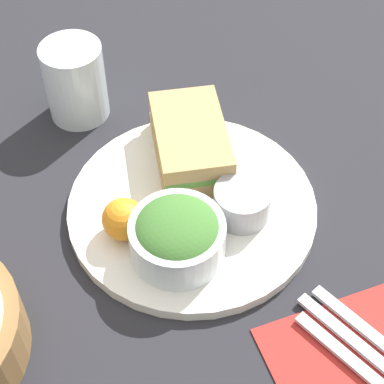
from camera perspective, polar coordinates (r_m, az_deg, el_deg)
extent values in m
plane|color=#232328|center=(0.73, 0.00, -1.72)|extent=(4.00, 4.00, 0.00)
cylinder|color=white|center=(0.73, 0.00, -1.38)|extent=(0.28, 0.28, 0.01)
cube|color=tan|center=(0.76, -0.15, 3.55)|extent=(0.15, 0.10, 0.02)
cube|color=#6BB24C|center=(0.75, -0.16, 4.40)|extent=(0.14, 0.10, 0.01)
cube|color=tan|center=(0.74, -0.16, 5.28)|extent=(0.15, 0.10, 0.02)
cylinder|color=silver|center=(0.67, -1.31, -4.19)|extent=(0.10, 0.10, 0.04)
ellipsoid|color=#3D702D|center=(0.65, -1.33, -3.49)|extent=(0.09, 0.09, 0.04)
cylinder|color=#99999E|center=(0.70, 4.46, -0.94)|extent=(0.06, 0.06, 0.04)
sphere|color=orange|center=(0.68, -6.11, -2.42)|extent=(0.05, 0.05, 0.05)
cylinder|color=silver|center=(0.83, -10.33, 9.64)|extent=(0.08, 0.08, 0.10)
cube|color=#B22823|center=(0.66, 15.45, -13.93)|extent=(0.13, 0.19, 0.00)
cube|color=#B2B2B7|center=(0.66, 16.46, -12.73)|extent=(0.16, 0.08, 0.01)
cube|color=#B2B2B7|center=(0.65, 15.53, -13.75)|extent=(0.16, 0.08, 0.01)
cube|color=#B2B2B7|center=(0.65, 14.57, -14.80)|extent=(0.14, 0.07, 0.01)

